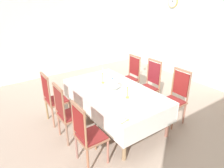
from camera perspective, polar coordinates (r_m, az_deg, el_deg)
name	(u,v)px	position (r m, az deg, el deg)	size (l,w,h in m)	color
ground	(124,117)	(4.62, 3.40, -9.32)	(6.75, 6.09, 0.04)	tan
back_wall	(215,30)	(6.35, 26.87, 13.41)	(6.75, 0.08, 3.24)	silver
left_wall	(58,25)	(6.91, -14.79, 15.80)	(0.08, 6.09, 3.24)	silver
dining_table	(114,93)	(4.13, 0.60, -2.59)	(2.21, 1.24, 0.74)	#99664C
tablecloth	(114,94)	(4.14, 0.60, -2.91)	(2.23, 1.26, 0.40)	white
chair_south_a	(53,98)	(4.33, -16.12, -3.68)	(0.44, 0.42, 1.10)	#A5734C
chair_north_a	(130,76)	(5.26, 5.15, 2.20)	(0.44, 0.42, 1.10)	#9D754D
chair_south_b	(67,112)	(3.76, -12.51, -7.64)	(0.44, 0.42, 1.12)	#A87553
chair_north_b	(149,84)	(4.79, 10.43, -0.08)	(0.44, 0.42, 1.16)	#986C52
chair_south_c	(87,134)	(3.20, -6.92, -13.65)	(0.44, 0.42, 1.10)	#A06D4A
chair_north_c	(175,97)	(4.36, 17.36, -3.40)	(0.44, 0.42, 1.15)	#A66B52
soup_tureen	(112,84)	(4.09, 0.14, 0.11)	(0.31, 0.31, 0.24)	white
candlestick_west	(103,77)	(4.36, -2.60, 1.93)	(0.07, 0.07, 0.35)	gold
candlestick_east	(127,91)	(3.74, 4.36, -2.11)	(0.07, 0.07, 0.33)	gold
bowl_near_left	(121,117)	(3.20, 2.54, -9.22)	(0.17, 0.17, 0.04)	white
bowl_near_right	(93,93)	(3.92, -5.35, -2.67)	(0.20, 0.20, 0.04)	white
bowl_far_left	(74,82)	(4.50, -10.51, 0.66)	(0.14, 0.14, 0.04)	white
spoon_primary	(127,121)	(3.15, 4.19, -10.20)	(0.04, 0.18, 0.01)	gold
spoon_secondary	(91,91)	(4.04, -6.00, -2.11)	(0.07, 0.17, 0.01)	gold
mounted_clock	(173,2)	(7.05, 16.73, 21.21)	(0.34, 0.06, 0.34)	#D1B251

